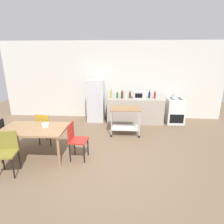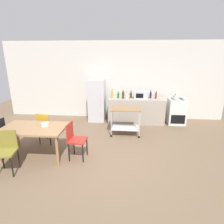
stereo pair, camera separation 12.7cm
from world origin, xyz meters
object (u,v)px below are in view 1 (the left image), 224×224
(chair_mustard, at_px, (46,127))
(bottle_wine, at_px, (122,95))
(bottle_vinegar, at_px, (111,95))
(dining_table, at_px, (34,131))
(bottle_soda, at_px, (117,96))
(stove_oven, at_px, (175,111))
(chair_red, at_px, (76,138))
(bottle_sesame_oil, at_px, (130,95))
(kettle, at_px, (174,97))
(microwave, at_px, (139,95))
(bottle_sparkling_water, at_px, (155,95))
(fruit_bowl, at_px, (45,125))
(kitchen_cart, at_px, (125,117))
(refrigerator, at_px, (96,100))
(bottle_hot_sauce, at_px, (149,95))
(bottle_olive_oil, at_px, (126,96))
(chair_olive, at_px, (7,150))

(chair_mustard, height_order, bottle_wine, bottle_wine)
(bottle_vinegar, bearing_deg, dining_table, -122.50)
(bottle_vinegar, relative_size, bottle_soda, 1.38)
(chair_mustard, bearing_deg, stove_oven, -143.43)
(chair_red, bearing_deg, bottle_sesame_oil, -22.20)
(chair_red, relative_size, kettle, 3.71)
(chair_mustard, xyz_separation_m, bottle_sesame_oil, (2.34, 2.02, 0.48))
(microwave, relative_size, bottle_sparkling_water, 1.70)
(chair_red, xyz_separation_m, fruit_bowl, (-0.76, 0.12, 0.27))
(kitchen_cart, height_order, fruit_bowl, kitchen_cart)
(stove_oven, distance_m, refrigerator, 2.92)
(refrigerator, relative_size, kitchen_cart, 1.70)
(bottle_hot_sauce, bearing_deg, chair_mustard, -146.09)
(chair_red, distance_m, bottle_wine, 2.86)
(bottle_olive_oil, bearing_deg, refrigerator, 169.98)
(fruit_bowl, distance_m, kettle, 4.37)
(microwave, xyz_separation_m, bottle_hot_sauce, (0.36, 0.06, -0.02))
(dining_table, relative_size, chair_mustard, 1.69)
(bottle_soda, bearing_deg, dining_table, -125.44)
(stove_oven, height_order, bottle_sesame_oil, bottle_sesame_oil)
(chair_mustard, relative_size, bottle_sparkling_water, 3.29)
(bottle_vinegar, height_order, kettle, bottle_vinegar)
(chair_red, relative_size, fruit_bowl, 5.04)
(refrigerator, bearing_deg, bottle_sparkling_water, -1.64)
(refrigerator, bearing_deg, chair_red, -91.55)
(bottle_soda, xyz_separation_m, bottle_sparkling_water, (1.34, 0.04, 0.02))
(bottle_wine, bearing_deg, chair_mustard, -137.12)
(chair_olive, bearing_deg, fruit_bowl, 46.29)
(dining_table, bearing_deg, kettle, 33.46)
(stove_oven, bearing_deg, bottle_sparkling_water, 178.48)
(dining_table, xyz_separation_m, bottle_vinegar, (1.65, 2.59, 0.37))
(bottle_soda, bearing_deg, chair_olive, -123.22)
(microwave, distance_m, bottle_sparkling_water, 0.55)
(fruit_bowl, bearing_deg, chair_mustard, 114.20)
(chair_red, xyz_separation_m, bottle_wine, (1.05, 2.61, 0.51))
(bottle_sparkling_water, bearing_deg, chair_red, -129.50)
(bottle_sparkling_water, bearing_deg, bottle_wine, -176.50)
(refrigerator, xyz_separation_m, kettle, (2.78, -0.18, 0.23))
(dining_table, relative_size, bottle_soda, 6.39)
(chair_olive, relative_size, bottle_wine, 3.07)
(chair_red, distance_m, refrigerator, 2.76)
(dining_table, bearing_deg, bottle_hot_sauce, 41.99)
(microwave, bearing_deg, chair_red, -121.87)
(chair_mustard, xyz_separation_m, bottle_soda, (1.89, 1.95, 0.48))
(bottle_hot_sauce, bearing_deg, kettle, -12.10)
(dining_table, bearing_deg, bottle_sesame_oil, 49.25)
(bottle_wine, bearing_deg, bottle_hot_sauce, 7.53)
(bottle_sesame_oil, height_order, bottle_sparkling_water, bottle_sparkling_water)
(dining_table, height_order, bottle_sesame_oil, bottle_sesame_oil)
(kitchen_cart, distance_m, kettle, 2.04)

